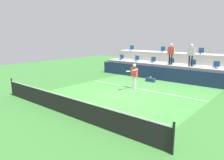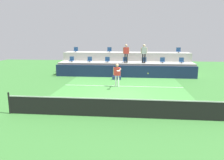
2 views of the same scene
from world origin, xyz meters
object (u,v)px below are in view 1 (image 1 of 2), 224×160
Objects in this scene: stadium_chair_lower_left at (137,59)px; stadium_chair_lower_center at (171,62)px; stadium_chair_lower_right at (216,65)px; tennis_ball at (151,77)px; stadium_chair_lower_far_left at (121,58)px; spectator_in_white at (191,53)px; stadium_chair_upper_left at (163,50)px; stadium_chair_lower_mid_right at (193,63)px; equipment_bag at (150,80)px; spectator_leaning_on_rail at (171,52)px; stadium_chair_upper_far_left at (131,48)px; stadium_chair_lower_mid_left at (153,60)px; tennis_player at (134,74)px; stadium_chair_upper_right at (201,51)px.

stadium_chair_lower_center is (3.50, 0.00, 0.00)m from stadium_chair_lower_left.
stadium_chair_lower_right is 7.65× the size of tennis_ball.
spectator_in_white reaches higher than stadium_chair_lower_far_left.
stadium_chair_lower_center is at bearing -45.89° from stadium_chair_upper_left.
stadium_chair_lower_center is 3.55m from stadium_chair_lower_right.
stadium_chair_lower_mid_right is 0.30× the size of spectator_in_white.
stadium_chair_lower_right is at bearing 74.83° from tennis_ball.
spectator_leaning_on_rail is at bearing 68.74° from equipment_bag.
stadium_chair_upper_far_left is 7.45m from spectator_in_white.
stadium_chair_upper_left reaches higher than stadium_chair_lower_mid_left.
stadium_chair_upper_left is 7.08m from tennis_player.
stadium_chair_lower_mid_left is 1.00× the size of stadium_chair_upper_far_left.
stadium_chair_upper_left is at bearing 134.11° from stadium_chair_lower_center.
stadium_chair_upper_left is 4.13m from spectator_in_white.
spectator_in_white is 3.75m from equipment_bag.
stadium_chair_lower_right is (5.30, 0.00, 0.00)m from stadium_chair_lower_mid_left.
stadium_chair_lower_left is at bearing 180.00° from stadium_chair_lower_right.
stadium_chair_lower_mid_right is at bearing 81.89° from spectator_in_white.
stadium_chair_upper_right is at bearing 72.10° from tennis_player.
stadium_chair_upper_far_left is at bearing 161.44° from stadium_chair_lower_center.
stadium_chair_lower_mid_right is at bearing 0.00° from stadium_chair_lower_far_left.
stadium_chair_lower_mid_right is 1.00× the size of stadium_chair_lower_right.
stadium_chair_lower_center is at bearing -18.56° from stadium_chair_upper_far_left.
stadium_chair_upper_far_left reaches higher than tennis_ball.
stadium_chair_upper_far_left is 8.55m from tennis_player.
stadium_chair_upper_far_left is 3.62m from stadium_chair_upper_left.
tennis_ball is (0.00, -6.20, -0.99)m from spectator_in_white.
stadium_chair_lower_far_left and stadium_chair_lower_center have the same top height.
stadium_chair_lower_left is at bearing 141.35° from equipment_bag.
tennis_ball is at bearing -90.33° from stadium_chair_upper_right.
stadium_chair_lower_mid_right is at bearing 0.00° from stadium_chair_lower_left.
stadium_chair_upper_far_left is (-1.86, 1.80, 0.85)m from stadium_chair_lower_left.
stadium_chair_upper_far_left is (-0.04, 1.80, 0.85)m from stadium_chair_lower_far_left.
stadium_chair_lower_left is 0.30× the size of tennis_player.
stadium_chair_lower_left is 3.89m from equipment_bag.
stadium_chair_lower_mid_right is 0.68× the size of equipment_bag.
stadium_chair_lower_center is (5.32, 0.00, 0.00)m from stadium_chair_lower_far_left.
stadium_chair_lower_mid_left is at bearing 118.10° from tennis_ball.
stadium_chair_lower_right is at bearing 6.34° from spectator_leaning_on_rail.
spectator_leaning_on_rail is (3.59, -0.38, 0.85)m from stadium_chair_lower_left.
tennis_player is at bearing -84.83° from equipment_bag.
stadium_chair_upper_left is (-1.74, 1.80, 0.85)m from stadium_chair_lower_center.
stadium_chair_lower_center is 0.30× the size of spectator_in_white.
stadium_chair_lower_far_left is at bearing 176.90° from spectator_in_white.
stadium_chair_upper_right is 7.30m from tennis_player.
tennis_ball is at bearing -105.17° from stadium_chair_lower_right.
stadium_chair_lower_mid_left is at bearing 173.76° from spectator_in_white.
spectator_in_white is (3.51, -2.18, 0.00)m from stadium_chair_upper_left.
stadium_chair_lower_right is 6.82m from tennis_ball.
stadium_chair_lower_right is at bearing -11.42° from stadium_chair_upper_far_left.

